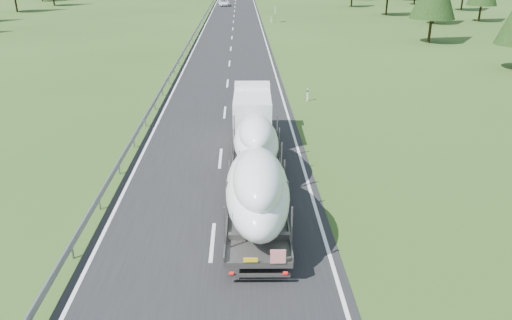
{
  "coord_description": "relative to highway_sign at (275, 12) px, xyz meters",
  "views": [
    {
      "loc": [
        1.25,
        -8.5,
        10.81
      ],
      "look_at": [
        1.9,
        13.36,
        1.8
      ],
      "focal_mm": 35.0,
      "sensor_mm": 36.0,
      "label": 1
    }
  ],
  "objects": [
    {
      "name": "road_surface",
      "position": [
        -7.2,
        20.0,
        -1.8
      ],
      "size": [
        10.0,
        400.0,
        0.02
      ],
      "primitive_type": "cube",
      "color": "black",
      "rests_on": "ground"
    },
    {
      "name": "guardrail",
      "position": [
        -12.5,
        19.94,
        -1.21
      ],
      "size": [
        0.1,
        400.0,
        0.76
      ],
      "color": "slate",
      "rests_on": "ground"
    },
    {
      "name": "highway_sign",
      "position": [
        0.0,
        0.0,
        0.0
      ],
      "size": [
        0.08,
        0.9,
        2.6
      ],
      "color": "slate",
      "rests_on": "ground"
    },
    {
      "name": "boat_truck",
      "position": [
        -5.3,
        -66.45,
        0.24
      ],
      "size": [
        2.72,
        17.65,
        3.92
      ],
      "color": "white",
      "rests_on": "ground"
    },
    {
      "name": "distant_van",
      "position": [
        -9.72,
        30.65,
        -1.1
      ],
      "size": [
        2.83,
        5.33,
        1.43
      ],
      "primitive_type": "imported",
      "rotation": [
        0.0,
        0.0,
        0.09
      ],
      "color": "white",
      "rests_on": "ground"
    }
  ]
}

